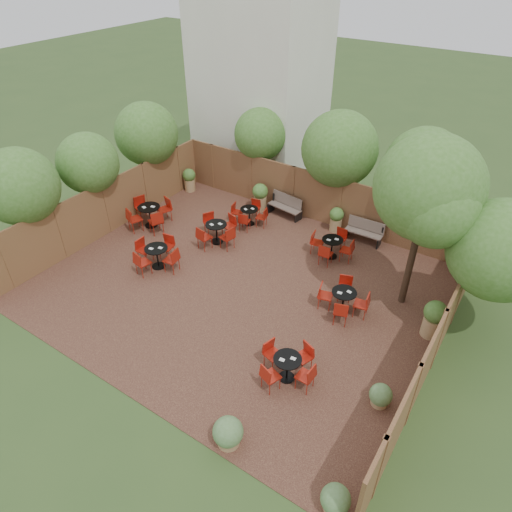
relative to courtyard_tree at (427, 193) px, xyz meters
The scene contains 13 objects.
ground 6.22m from the courtyard_tree, 154.70° to the right, with size 80.00×80.00×0.00m, color #354F23.
courtyard_paving 6.21m from the courtyard_tree, 154.70° to the right, with size 12.00×10.00×0.02m, color #3C2018.
fence_back 5.99m from the courtyard_tree, 147.52° to the left, with size 12.00×0.08×2.00m, color brown.
fence_left 11.06m from the courtyard_tree, 168.54° to the right, with size 0.08×10.00×2.00m, color brown.
fence_right 3.76m from the courtyard_tree, 54.99° to the right, with size 0.08×10.00×2.00m, color brown.
neighbour_building 10.76m from the courtyard_tree, 146.91° to the left, with size 5.00×4.00×8.00m, color silver.
overhang_foliage 5.53m from the courtyard_tree, behind, with size 15.85×10.87×2.79m.
courtyard_tree is the anchor object (origin of this frame).
park_bench_left 6.94m from the courtyard_tree, 156.03° to the left, with size 1.45×0.64×0.87m.
park_bench_right 4.70m from the courtyard_tree, 132.61° to the left, with size 1.36×0.47×0.84m.
bistro_tables 6.50m from the courtyard_tree, 167.46° to the right, with size 9.80×7.10×0.95m.
planters 5.47m from the courtyard_tree, 163.55° to the left, with size 11.89×4.11×1.16m.
low_shrubs 6.98m from the courtyard_tree, 92.16° to the right, with size 3.22×3.45×0.74m.
Camera 1 is at (6.68, -9.23, 9.33)m, focal length 32.21 mm.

